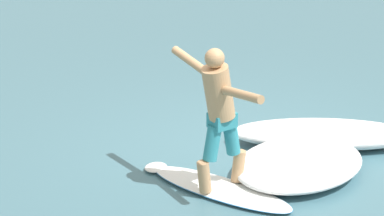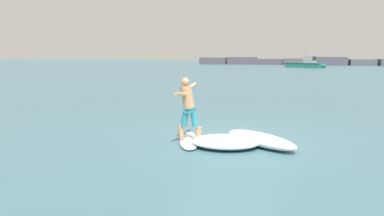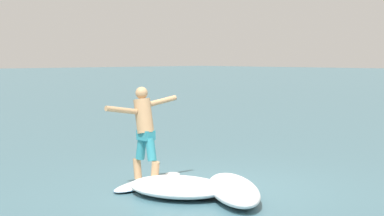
% 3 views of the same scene
% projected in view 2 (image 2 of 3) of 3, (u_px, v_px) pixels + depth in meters
% --- Properties ---
extents(ground_plane, '(200.00, 200.00, 0.00)m').
position_uv_depth(ground_plane, '(226.00, 140.00, 9.75)').
color(ground_plane, '#426E7B').
extents(rock_jetty_breakwater, '(52.59, 4.71, 4.36)m').
position_uv_depth(rock_jetty_breakwater, '(347.00, 62.00, 65.79)').
color(rock_jetty_breakwater, '#545154').
rests_on(rock_jetty_breakwater, ground).
extents(surfboard, '(1.02, 1.93, 0.21)m').
position_uv_depth(surfboard, '(190.00, 141.00, 9.44)').
color(surfboard, white).
rests_on(surfboard, ground).
extents(surfer, '(0.63, 1.48, 1.57)m').
position_uv_depth(surfer, '(188.00, 104.00, 9.29)').
color(surfer, tan).
rests_on(surfer, surfboard).
extents(small_boat_offshore, '(6.25, 4.39, 2.69)m').
position_uv_depth(small_boat_offshore, '(307.00, 64.00, 55.47)').
color(small_boat_offshore, '#216A5F').
rests_on(small_boat_offshore, ground).
extents(wave_foam_at_tail, '(2.17, 1.94, 0.29)m').
position_uv_depth(wave_foam_at_tail, '(260.00, 139.00, 9.13)').
color(wave_foam_at_tail, white).
rests_on(wave_foam_at_tail, ground).
extents(wave_foam_at_nose, '(1.79, 1.49, 0.26)m').
position_uv_depth(wave_foam_at_nose, '(225.00, 142.00, 8.96)').
color(wave_foam_at_nose, white).
rests_on(wave_foam_at_nose, ground).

